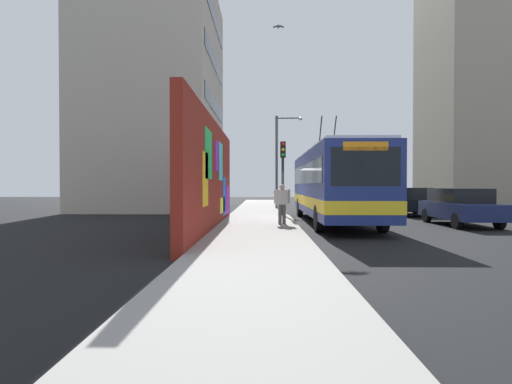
% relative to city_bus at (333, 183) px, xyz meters
% --- Properties ---
extents(ground_plane, '(80.00, 80.00, 0.00)m').
position_rel_city_bus_xyz_m(ground_plane, '(1.43, 1.80, -1.84)').
color(ground_plane, black).
extents(sidewalk_slab, '(48.00, 3.20, 0.15)m').
position_rel_city_bus_xyz_m(sidewalk_slab, '(1.43, 3.40, -1.76)').
color(sidewalk_slab, gray).
rests_on(sidewalk_slab, ground_plane).
extents(graffiti_wall, '(12.95, 0.32, 4.15)m').
position_rel_city_bus_xyz_m(graffiti_wall, '(-3.08, 5.15, 0.24)').
color(graffiti_wall, maroon).
rests_on(graffiti_wall, ground_plane).
extents(building_far_left, '(12.38, 8.51, 16.40)m').
position_rel_city_bus_xyz_m(building_far_left, '(11.46, 11.00, 6.37)').
color(building_far_left, '#B2A899').
rests_on(building_far_left, ground_plane).
extents(building_far_right, '(8.59, 7.57, 20.24)m').
position_rel_city_bus_xyz_m(building_far_right, '(17.26, -15.20, 8.29)').
color(building_far_right, '#9E937F').
rests_on(building_far_right, ground_plane).
extents(city_bus, '(11.98, 2.60, 5.09)m').
position_rel_city_bus_xyz_m(city_bus, '(0.00, 0.00, 0.00)').
color(city_bus, navy).
rests_on(city_bus, ground_plane).
extents(parked_car_navy, '(4.50, 1.86, 1.58)m').
position_rel_city_bus_xyz_m(parked_car_navy, '(-1.18, -5.20, -1.00)').
color(parked_car_navy, navy).
rests_on(parked_car_navy, ground_plane).
extents(parked_car_black, '(4.31, 1.90, 1.58)m').
position_rel_city_bus_xyz_m(parked_car_black, '(4.80, -5.20, -1.00)').
color(parked_car_black, black).
rests_on(parked_car_black, ground_plane).
extents(pedestrian_at_curb, '(0.22, 0.65, 1.60)m').
position_rel_city_bus_xyz_m(pedestrian_at_curb, '(-2.29, 2.43, -0.76)').
color(pedestrian_at_curb, '#595960').
rests_on(pedestrian_at_curb, sidewalk_slab).
extents(traffic_light, '(0.49, 0.28, 3.88)m').
position_rel_city_bus_xyz_m(traffic_light, '(2.83, 2.15, 0.94)').
color(traffic_light, '#2D382D').
rests_on(traffic_light, sidewalk_slab).
extents(street_lamp, '(0.44, 1.87, 6.36)m').
position_rel_city_bus_xyz_m(street_lamp, '(9.60, 2.03, 1.99)').
color(street_lamp, '#4C4C51').
rests_on(street_lamp, sidewalk_slab).
extents(flying_pigeons, '(0.32, 0.55, 0.14)m').
position_rel_city_bus_xyz_m(flying_pigeons, '(2.30, 2.41, 7.98)').
color(flying_pigeons, slate).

